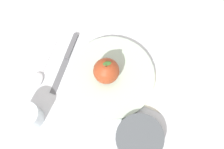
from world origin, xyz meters
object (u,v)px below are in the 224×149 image
at_px(dinner_plate, 112,76).
at_px(spoon, 39,75).
at_px(cup, 29,116).
at_px(apple, 105,70).
at_px(knife, 67,57).
at_px(side_bowl, 140,138).
at_px(linen_napkin, 169,87).

height_order(dinner_plate, spoon, dinner_plate).
bearing_deg(cup, apple, -26.63).
height_order(dinner_plate, knife, dinner_plate).
xyz_separation_m(dinner_plate, knife, (-0.02, 0.15, -0.01)).
distance_m(cup, spoon, 0.13).
xyz_separation_m(apple, side_bowl, (-0.10, -0.17, -0.03)).
xyz_separation_m(dinner_plate, spoon, (-0.11, 0.18, -0.00)).
distance_m(dinner_plate, knife, 0.15).
bearing_deg(spoon, knife, -22.23).
distance_m(dinner_plate, apple, 0.05).
distance_m(side_bowl, cup, 0.30).
distance_m(spoon, linen_napkin, 0.38).
height_order(spoon, linen_napkin, spoon).
bearing_deg(linen_napkin, dinner_plate, 111.18).
xyz_separation_m(spoon, linen_napkin, (0.17, -0.34, -0.00)).
bearing_deg(linen_napkin, cup, 135.21).
bearing_deg(apple, cup, 153.37).
bearing_deg(dinner_plate, apple, 119.02).
height_order(cup, linen_napkin, cup).
distance_m(side_bowl, spoon, 0.34).
relative_size(apple, linen_napkin, 0.52).
relative_size(cup, spoon, 0.45).
bearing_deg(linen_napkin, apple, 111.96).
distance_m(apple, knife, 0.14).
bearing_deg(side_bowl, dinner_plate, 54.36).
bearing_deg(dinner_plate, cup, 150.99).
height_order(dinner_plate, linen_napkin, dinner_plate).
bearing_deg(apple, spoon, 120.94).
relative_size(dinner_plate, side_bowl, 1.96).
relative_size(cup, linen_napkin, 0.44).
distance_m(dinner_plate, cup, 0.26).
distance_m(knife, spoon, 0.10).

